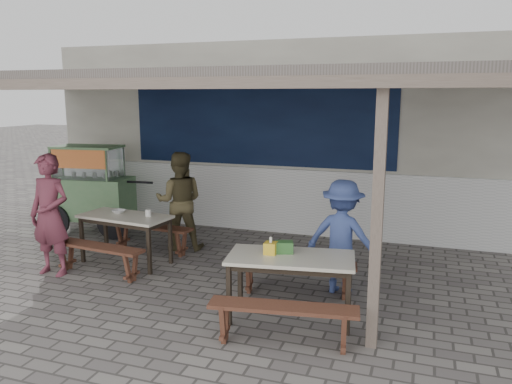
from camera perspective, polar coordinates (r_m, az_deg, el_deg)
The scene contains 17 objects.
ground at distance 6.87m, azimuth -6.33°, elevation -10.67°, with size 60.00×60.00×0.00m, color slate.
back_wall at distance 9.77m, azimuth 2.49°, elevation 6.24°, with size 9.00×1.28×3.50m.
warung_roof at distance 7.20m, azimuth -3.55°, elevation 12.47°, with size 9.00×4.21×2.81m.
table_left at distance 7.80m, azimuth -14.74°, elevation -3.16°, with size 1.44×0.79×0.75m.
bench_left_street at distance 7.45m, azimuth -17.66°, elevation -6.64°, with size 1.50×0.44×0.45m.
bench_left_wall at distance 8.35m, azimuth -11.92°, elevation -4.45°, with size 1.50×0.44×0.45m.
table_right at distance 5.69m, azimuth 3.99°, elevation -8.04°, with size 1.51×0.93×0.75m.
bench_right_street at distance 5.19m, azimuth 3.10°, elevation -13.94°, with size 1.54×0.51×0.45m.
bench_right_wall at distance 6.44m, azimuth 4.62°, elevation -8.90°, with size 1.54×0.51×0.45m.
vendor_cart at distance 9.69m, azimuth -18.31°, elevation 0.66°, with size 1.99×0.98×1.62m.
patron_street_side at distance 7.62m, azimuth -22.48°, elevation -2.44°, with size 0.63×0.42×1.74m, color brown.
patron_wall_side at distance 8.31m, azimuth -8.73°, elevation -1.03°, with size 0.79×0.62×1.63m, color brown.
patron_right_table at distance 6.52m, azimuth 9.83°, elevation -5.07°, with size 0.96×0.55×1.48m, color #3D5092.
tissue_box at distance 5.71m, azimuth 1.69°, elevation -6.43°, with size 0.14×0.14×0.14m, color gold.
donation_box at distance 5.75m, azimuth 3.23°, elevation -6.32°, with size 0.20×0.13×0.13m, color #34692E.
condiment_jar at distance 7.63m, azimuth -12.21°, elevation -2.35°, with size 0.09×0.09×0.10m, color silver.
condiment_bowl at distance 7.95m, azimuth -15.40°, elevation -2.15°, with size 0.20×0.20×0.05m, color white.
Camera 1 is at (2.77, -5.75, 2.53)m, focal length 35.00 mm.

